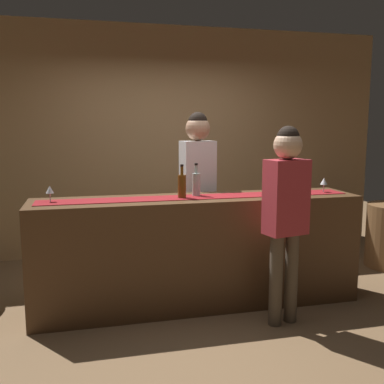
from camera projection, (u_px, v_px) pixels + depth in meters
The scene contains 11 objects.
ground_plane at pixel (198, 303), 4.18m from camera, with size 10.00×10.00×0.00m, color brown.
back_wall at pixel (162, 141), 5.79m from camera, with size 6.00×0.12×2.90m, color tan.
bar_counter at pixel (198, 251), 4.10m from camera, with size 2.97×0.60×1.01m, color #543821.
counter_runner_cloth at pixel (198, 197), 4.03m from camera, with size 2.83×0.28×0.01m, color maroon.
wine_bottle_green at pixel (270, 183), 4.15m from camera, with size 0.07×0.07×0.30m.
wine_bottle_amber at pixel (182, 186), 3.96m from camera, with size 0.07×0.07×0.30m.
wine_bottle_clear at pixel (196, 184), 4.07m from camera, with size 0.07×0.07×0.30m.
wine_glass_near_customer at pixel (50, 190), 3.74m from camera, with size 0.07×0.07×0.14m.
wine_glass_mid_counter at pixel (324, 182), 4.29m from camera, with size 0.07×0.07×0.14m.
bartender at pixel (198, 177), 4.60m from camera, with size 0.37×0.25×1.79m.
customer_sipping at pixel (286, 205), 3.62m from camera, with size 0.38×0.27×1.65m.
Camera 1 is at (-0.99, -3.85, 1.66)m, focal length 41.66 mm.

